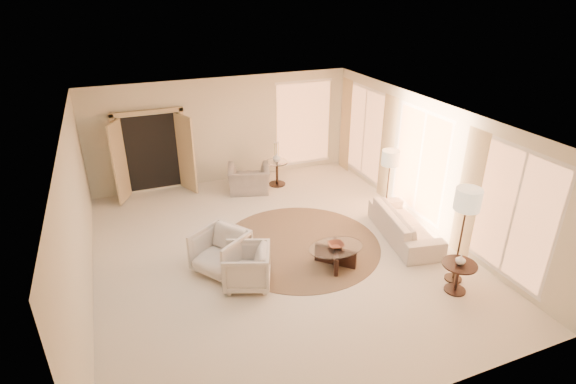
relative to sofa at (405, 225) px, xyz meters
name	(u,v)px	position (x,y,z in m)	size (l,w,h in m)	color
room	(276,190)	(-2.72, 0.48, 1.09)	(7.04, 8.04, 2.83)	silver
windows_right	(422,165)	(0.73, 0.58, 1.04)	(0.10, 6.40, 2.40)	#F29B60
window_back_corner	(304,124)	(-0.42, 4.43, 1.04)	(1.70, 0.10, 2.40)	#F29B60
curtains_right	(396,154)	(0.68, 1.48, 0.99)	(0.06, 5.20, 2.60)	#C8B484
french_doors	(152,154)	(-4.62, 4.30, 0.76)	(1.95, 0.66, 2.16)	tan
area_rug	(299,245)	(-2.20, 0.55, -0.30)	(3.36, 3.36, 0.01)	#413021
sofa	(405,225)	(0.00, 0.00, 0.00)	(2.13, 0.83, 0.62)	beige
armchair_left	(220,249)	(-3.92, 0.29, 0.14)	(0.87, 0.82, 0.90)	beige
armchair_right	(247,265)	(-3.60, -0.33, 0.10)	(0.80, 0.75, 0.83)	beige
accent_chair	(249,175)	(-2.38, 3.46, 0.15)	(1.05, 0.68, 0.92)	gray
coffee_table	(335,254)	(-1.84, -0.37, -0.06)	(1.28, 1.28, 0.40)	black
end_table	(458,272)	(-0.22, -1.89, 0.08)	(0.60, 0.60, 0.57)	black
side_table	(277,171)	(-1.55, 3.59, 0.09)	(0.58, 0.58, 0.67)	#2C211B
floor_lamp_near	(390,161)	(0.18, 0.99, 1.07)	(0.39, 0.39, 1.62)	#2C211B
floor_lamp_far	(467,204)	(-0.03, -1.61, 1.26)	(0.45, 0.45, 1.84)	#2C211B
bowl	(336,245)	(-1.84, -0.37, 0.13)	(0.31, 0.31, 0.08)	brown
end_vase	(461,260)	(-0.22, -1.89, 0.35)	(0.18, 0.18, 0.18)	white
side_vase	(277,158)	(-1.55, 3.59, 0.47)	(0.22, 0.22, 0.23)	white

